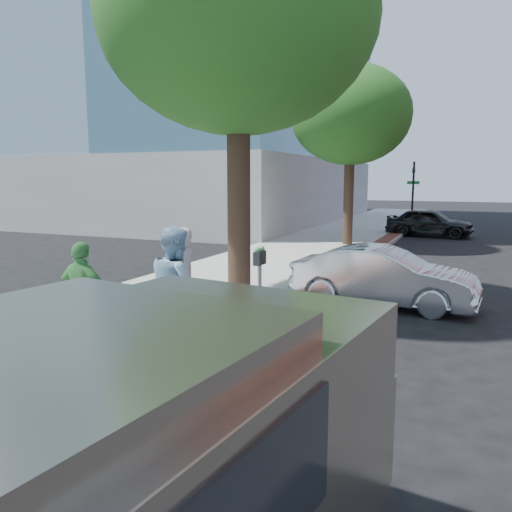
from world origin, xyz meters
The scene contains 15 objects.
ground centered at (0.00, 0.00, 0.00)m, with size 120.00×120.00×0.00m, color black.
sidewalk centered at (-1.50, 8.00, 0.07)m, with size 5.00×60.00×0.15m, color #9E9991.
brick_strip centered at (0.70, 8.00, 0.15)m, with size 0.60×60.00×0.01m, color brown.
curb centered at (1.05, 8.00, 0.07)m, with size 0.10×60.00×0.15m, color gray.
office_tower centered at (-13.00, 22.00, 12.00)m, with size 18.00×22.00×24.00m, color slate.
office_base centered at (-13.00, 22.00, 2.00)m, with size 18.20×22.20×4.00m, color gray.
signal_near centered at (0.90, 22.00, 2.25)m, with size 0.70×0.15×3.80m.
tree_near centered at (-0.60, 1.90, 6.17)m, with size 6.00×6.00×8.51m.
tree_far centered at (-0.50, 12.00, 5.30)m, with size 4.80×4.80×7.14m.
parking_meter centered at (0.85, -0.27, 1.21)m, with size 0.12×0.32×1.47m.
person_gray centered at (-0.31, -1.01, 1.06)m, with size 0.67×0.44×1.83m, color #9C9DA1.
person_officer centered at (0.11, -1.83, 1.12)m, with size 0.94×0.73×1.93m, color #7FACC5.
person_green centered at (-1.22, -2.40, 1.00)m, with size 1.00×0.41×1.70m, color #429145.
sedan_silver centered at (2.49, 2.82, 0.66)m, with size 1.39×3.99×1.31m, color silver.
bg_car centered at (2.25, 17.55, 0.69)m, with size 1.64×4.08×1.39m, color black.
Camera 1 is at (4.27, -8.22, 2.79)m, focal length 35.00 mm.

